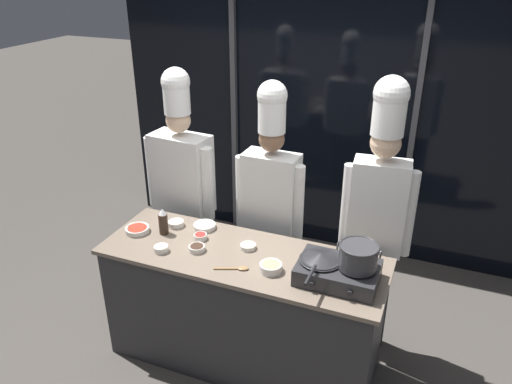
{
  "coord_description": "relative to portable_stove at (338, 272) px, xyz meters",
  "views": [
    {
      "loc": [
        1.13,
        -2.56,
        2.72
      ],
      "look_at": [
        0.0,
        0.25,
        1.25
      ],
      "focal_mm": 35.0,
      "sensor_mm": 36.0,
      "label": 1
    }
  ],
  "objects": [
    {
      "name": "prep_bowl_bean_sprouts",
      "position": [
        -1.04,
        0.26,
        -0.04
      ],
      "size": [
        0.16,
        0.16,
        0.04
      ],
      "color": "silver",
      "rests_on": "demo_counter"
    },
    {
      "name": "stock_pot",
      "position": [
        0.11,
        0.0,
        0.14
      ],
      "size": [
        0.26,
        0.23,
        0.15
      ],
      "color": "#333335",
      "rests_on": "portable_stove"
    },
    {
      "name": "prep_bowl_soy_glaze",
      "position": [
        -0.95,
        -0.02,
        -0.04
      ],
      "size": [
        0.11,
        0.11,
        0.04
      ],
      "color": "silver",
      "rests_on": "demo_counter"
    },
    {
      "name": "chef_line",
      "position": [
        0.13,
        0.55,
        0.28
      ],
      "size": [
        0.49,
        0.23,
        2.05
      ],
      "rotation": [
        0.0,
        0.0,
        3.24
      ],
      "color": "#232326",
      "rests_on": "ground_plane"
    },
    {
      "name": "prep_bowl_chili_flakes",
      "position": [
        -1.47,
        0.04,
        -0.04
      ],
      "size": [
        0.17,
        0.17,
        0.04
      ],
      "color": "silver",
      "rests_on": "demo_counter"
    },
    {
      "name": "prep_bowl_chicken",
      "position": [
        -1.25,
        0.21,
        -0.04
      ],
      "size": [
        0.12,
        0.12,
        0.04
      ],
      "color": "silver",
      "rests_on": "demo_counter"
    },
    {
      "name": "chef_head",
      "position": [
        -1.43,
        0.63,
        0.15
      ],
      "size": [
        0.62,
        0.29,
        1.96
      ],
      "rotation": [
        0.0,
        0.0,
        3.05
      ],
      "color": "#2D3856",
      "rests_on": "ground_plane"
    },
    {
      "name": "window_wall_back",
      "position": [
        -0.65,
        1.88,
        0.39
      ],
      "size": [
        4.03,
        0.09,
        2.7
      ],
      "color": "black",
      "rests_on": "ground_plane"
    },
    {
      "name": "prep_bowl_shrimp",
      "position": [
        -1.17,
        -0.12,
        -0.03
      ],
      "size": [
        0.1,
        0.1,
        0.04
      ],
      "color": "silver",
      "rests_on": "demo_counter"
    },
    {
      "name": "ground_plane",
      "position": [
        -0.65,
        0.04,
        -0.96
      ],
      "size": [
        24.0,
        24.0,
        0.0
      ],
      "primitive_type": "plane",
      "color": "#47423D"
    },
    {
      "name": "frying_pan",
      "position": [
        -0.11,
        -0.0,
        0.09
      ],
      "size": [
        0.26,
        0.46,
        0.05
      ],
      "color": "#232326",
      "rests_on": "portable_stove"
    },
    {
      "name": "prep_bowl_bell_pepper",
      "position": [
        -1.0,
        0.12,
        -0.04
      ],
      "size": [
        0.09,
        0.09,
        0.04
      ],
      "color": "silver",
      "rests_on": "demo_counter"
    },
    {
      "name": "portable_stove",
      "position": [
        0.0,
        0.0,
        0.0
      ],
      "size": [
        0.49,
        0.35,
        0.12
      ],
      "color": "#28282B",
      "rests_on": "demo_counter"
    },
    {
      "name": "prep_bowl_mushrooms",
      "position": [
        -0.41,
        -0.06,
        -0.03
      ],
      "size": [
        0.14,
        0.14,
        0.06
      ],
      "color": "silver",
      "rests_on": "demo_counter"
    },
    {
      "name": "serving_spoon_slotted",
      "position": [
        -0.61,
        -0.12,
        -0.05
      ],
      "size": [
        0.22,
        0.11,
        0.02
      ],
      "color": "olive",
      "rests_on": "demo_counter"
    },
    {
      "name": "demo_counter",
      "position": [
        -0.65,
        0.04,
        -0.51
      ],
      "size": [
        1.92,
        0.67,
        0.9
      ],
      "color": "#2D2D30",
      "rests_on": "ground_plane"
    },
    {
      "name": "chef_sous",
      "position": [
        -0.66,
        0.61,
        0.16
      ],
      "size": [
        0.54,
        0.22,
        1.94
      ],
      "rotation": [
        0.0,
        0.0,
        3.11
      ],
      "color": "#232326",
      "rests_on": "ground_plane"
    },
    {
      "name": "squeeze_bottle_soy",
      "position": [
        -1.28,
        0.09,
        0.04
      ],
      "size": [
        0.07,
        0.07,
        0.2
      ],
      "color": "#332319",
      "rests_on": "demo_counter"
    },
    {
      "name": "prep_bowl_ginger",
      "position": [
        -0.65,
        0.13,
        -0.04
      ],
      "size": [
        0.11,
        0.11,
        0.03
      ],
      "color": "silver",
      "rests_on": "demo_counter"
    }
  ]
}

